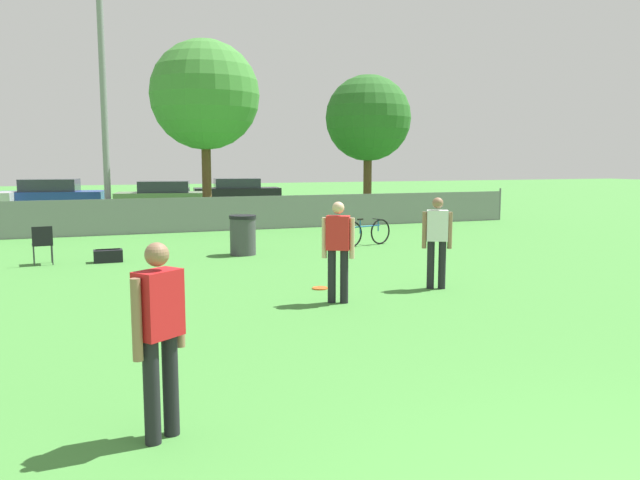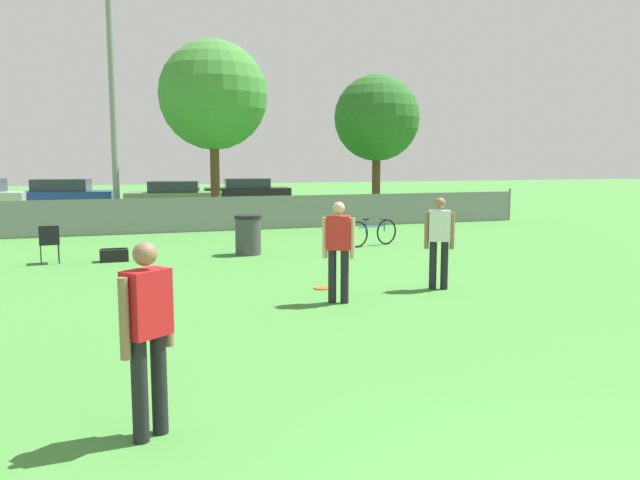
% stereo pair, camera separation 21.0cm
% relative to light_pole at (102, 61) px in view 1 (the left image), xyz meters
% --- Properties ---
extents(fence_backline, '(23.40, 0.07, 1.21)m').
position_rel_light_pole_xyz_m(fence_backline, '(2.52, -0.81, -4.74)').
color(fence_backline, gray).
rests_on(fence_backline, ground_plane).
extents(light_pole, '(0.90, 0.36, 9.03)m').
position_rel_light_pole_xyz_m(light_pole, '(0.00, 0.00, 0.00)').
color(light_pole, gray).
rests_on(light_pole, ground_plane).
extents(tree_near_pole, '(3.74, 3.74, 6.37)m').
position_rel_light_pole_xyz_m(tree_near_pole, '(3.33, 1.16, -0.81)').
color(tree_near_pole, brown).
rests_on(tree_near_pole, ground_plane).
extents(tree_far_right, '(3.27, 3.27, 5.51)m').
position_rel_light_pole_xyz_m(tree_far_right, '(9.60, 1.35, -1.44)').
color(tree_far_right, brown).
rests_on(tree_far_right, ground_plane).
extents(player_thrower_red, '(0.44, 0.39, 1.61)m').
position_rel_light_pole_xyz_m(player_thrower_red, '(-0.16, -15.69, -4.37)').
color(player_thrower_red, black).
rests_on(player_thrower_red, ground_plane).
extents(player_defender_red, '(0.46, 0.37, 1.61)m').
position_rel_light_pole_xyz_m(player_defender_red, '(3.03, -11.65, -4.37)').
color(player_defender_red, black).
rests_on(player_defender_red, ground_plane).
extents(player_receiver_white, '(0.47, 0.36, 1.61)m').
position_rel_light_pole_xyz_m(player_receiver_white, '(5.08, -11.23, -4.37)').
color(player_receiver_white, black).
rests_on(player_receiver_white, ground_plane).
extents(frisbee_disc, '(0.27, 0.27, 0.03)m').
position_rel_light_pole_xyz_m(frisbee_disc, '(3.14, -10.54, -5.27)').
color(frisbee_disc, '#E5591E').
rests_on(frisbee_disc, ground_plane).
extents(folding_chair_sideline, '(0.45, 0.45, 0.85)m').
position_rel_light_pole_xyz_m(folding_chair_sideline, '(-1.58, -6.03, -4.79)').
color(folding_chair_sideline, '#333338').
rests_on(folding_chair_sideline, ground_plane).
extents(bicycle_sideline, '(1.64, 0.61, 0.74)m').
position_rel_light_pole_xyz_m(bicycle_sideline, '(6.29, -5.71, -4.93)').
color(bicycle_sideline, black).
rests_on(bicycle_sideline, ground_plane).
extents(trash_bin, '(0.65, 0.65, 0.95)m').
position_rel_light_pole_xyz_m(trash_bin, '(2.84, -6.11, -4.81)').
color(trash_bin, '#3F3F44').
rests_on(trash_bin, ground_plane).
extents(gear_bag_sideline, '(0.61, 0.34, 0.30)m').
position_rel_light_pole_xyz_m(gear_bag_sideline, '(-0.25, -6.12, -5.15)').
color(gear_bag_sideline, black).
rests_on(gear_bag_sideline, ground_plane).
extents(parked_car_blue, '(4.71, 2.48, 1.45)m').
position_rel_light_pole_xyz_m(parked_car_blue, '(-2.10, 9.44, -4.59)').
color(parked_car_blue, black).
rests_on(parked_car_blue, ground_plane).
extents(parked_car_olive, '(4.39, 2.57, 1.37)m').
position_rel_light_pole_xyz_m(parked_car_olive, '(2.62, 7.52, -4.62)').
color(parked_car_olive, black).
rests_on(parked_car_olive, ground_plane).
extents(parked_car_dark, '(4.57, 2.29, 1.35)m').
position_rel_light_pole_xyz_m(parked_car_dark, '(6.73, 11.18, -4.62)').
color(parked_car_dark, black).
rests_on(parked_car_dark, ground_plane).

